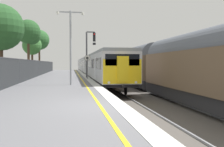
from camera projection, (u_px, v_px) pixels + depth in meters
The scene contains 10 objects.
ground at pixel (174, 118), 10.10m from camera, with size 17.40×110.00×1.21m.
commuter_train_at_platform at pixel (90, 65), 47.27m from camera, with size 2.83×60.93×3.81m.
freight_train_adjacent_track at pixel (123, 65), 37.19m from camera, with size 2.60×59.49×4.43m.
signal_gantry at pixel (89, 49), 28.40m from camera, with size 1.10×0.24×5.13m.
speed_limit_sign at pixel (87, 64), 25.76m from camera, with size 0.59×0.08×2.43m.
platform_lamp_mid at pixel (71, 41), 18.72m from camera, with size 2.00×0.20×5.42m.
background_tree_left at pixel (39, 40), 47.10m from camera, with size 3.72×3.72×7.82m.
background_tree_centre at pixel (0, 29), 23.41m from camera, with size 4.26×4.26×7.02m.
background_tree_right at pixel (32, 46), 42.62m from camera, with size 3.18×3.18×6.20m.
background_tree_back at pixel (29, 33), 36.30m from camera, with size 3.47×3.43×7.80m.
Camera 1 is at (-1.41, -9.50, 1.56)m, focal length 40.93 mm.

